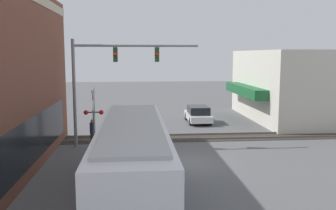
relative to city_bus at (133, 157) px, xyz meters
name	(u,v)px	position (x,y,z in m)	size (l,w,h in m)	color
ground_plane	(186,163)	(4.82, -2.80, -1.73)	(120.00, 120.00, 0.00)	#565659
shop_building	(298,85)	(17.67, -14.55, 1.30)	(12.85, 9.78, 6.06)	beige
city_bus	(133,157)	(0.00, 0.00, 0.00)	(11.56, 2.59, 3.12)	silver
traffic_signal_gantry	(110,68)	(9.12, 1.41, 3.14)	(0.42, 7.78, 6.66)	gray
crossing_signal	(94,112)	(8.04, 2.35, 0.57)	(1.41, 1.18, 3.81)	gray
rail_track_near	(175,138)	(10.82, -2.80, -1.70)	(2.60, 60.00, 0.15)	#332D28
parked_car_white	(198,115)	(16.56, -5.40, -1.07)	(4.22, 1.82, 1.42)	silver
pedestrian_at_crossing	(93,133)	(8.81, 2.53, -0.83)	(0.34, 0.34, 1.76)	#473828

